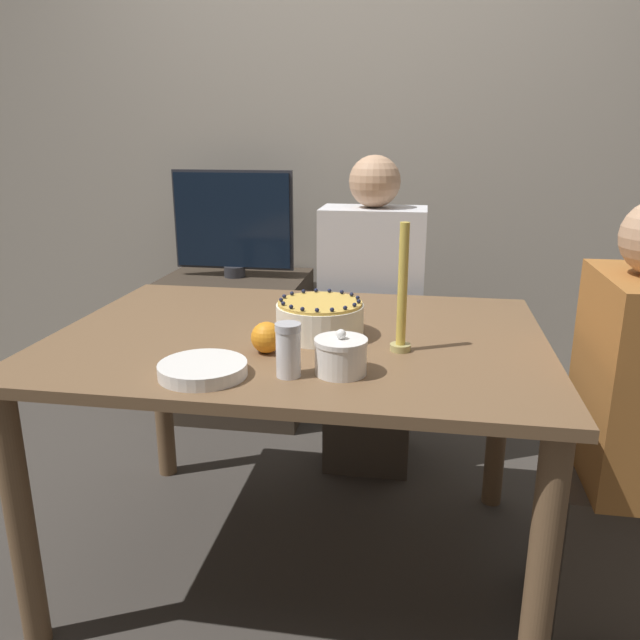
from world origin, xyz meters
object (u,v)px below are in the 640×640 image
object	(u,v)px
candle	(402,298)
tv_monitor	(233,222)
sugar_bowl	(341,356)
cake	(320,319)
person_woman_floral	(627,455)
sugar_shaker	(288,350)
person_man_blue_shirt	(371,336)

from	to	relation	value
candle	tv_monitor	distance (m)	1.46
sugar_bowl	tv_monitor	distance (m)	1.56
cake	tv_monitor	world-z (taller)	tv_monitor
sugar_bowl	candle	distance (m)	0.25
cake	candle	size ratio (longest dim) A/B	0.73
sugar_bowl	person_woman_floral	size ratio (longest dim) A/B	0.11
sugar_shaker	person_man_blue_shirt	world-z (taller)	person_man_blue_shirt
sugar_bowl	person_man_blue_shirt	size ratio (longest dim) A/B	0.10
sugar_shaker	person_woman_floral	xyz separation A→B (m)	(0.86, 0.23, -0.33)
sugar_bowl	person_man_blue_shirt	xyz separation A→B (m)	(-0.01, 0.99, -0.27)
tv_monitor	sugar_bowl	bearing A→B (deg)	-63.59
cake	sugar_bowl	distance (m)	0.30
person_man_blue_shirt	tv_monitor	world-z (taller)	person_man_blue_shirt
person_woman_floral	tv_monitor	distance (m)	1.91
candle	person_man_blue_shirt	world-z (taller)	person_man_blue_shirt
person_woman_floral	sugar_shaker	bearing A→B (deg)	105.29
cake	tv_monitor	xyz separation A→B (m)	(-0.59, 1.11, 0.11)
person_man_blue_shirt	person_woman_floral	size ratio (longest dim) A/B	1.06
person_man_blue_shirt	tv_monitor	distance (m)	0.88
candle	person_man_blue_shirt	distance (m)	0.90
cake	sugar_bowl	bearing A→B (deg)	-70.92
sugar_shaker	candle	distance (m)	0.35
cake	person_woman_floral	xyz separation A→B (m)	(0.83, -0.09, -0.31)
person_man_blue_shirt	candle	bearing A→B (deg)	100.08
sugar_shaker	sugar_bowl	bearing A→B (deg)	17.37
cake	candle	bearing A→B (deg)	-21.90
person_woman_floral	tv_monitor	xyz separation A→B (m)	(-1.43, 1.20, 0.42)
tv_monitor	cake	bearing A→B (deg)	-61.85
sugar_shaker	cake	bearing A→B (deg)	86.06
sugar_shaker	candle	world-z (taller)	candle
sugar_bowl	candle	world-z (taller)	candle
sugar_bowl	tv_monitor	size ratio (longest dim) A/B	0.23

